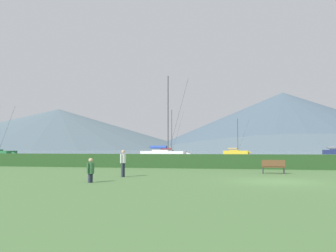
% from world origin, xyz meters
% --- Properties ---
extents(ground_plane, '(1000.00, 1000.00, 0.00)m').
position_xyz_m(ground_plane, '(0.00, 0.00, 0.00)').
color(ground_plane, '#517A42').
extents(harbor_water, '(320.00, 246.00, 0.00)m').
position_xyz_m(harbor_water, '(0.00, 137.00, 0.00)').
color(harbor_water, gray).
rests_on(harbor_water, ground_plane).
extents(hedge_line, '(80.00, 1.20, 1.23)m').
position_xyz_m(hedge_line, '(0.00, 11.00, 0.61)').
color(hedge_line, '#284C23').
rests_on(hedge_line, ground_plane).
extents(sailboat_slip_1, '(9.36, 4.40, 14.19)m').
position_xyz_m(sailboat_slip_1, '(-13.50, 37.54, 0.79)').
color(sailboat_slip_1, white).
rests_on(sailboat_slip_1, harbor_water).
extents(sailboat_slip_2, '(7.88, 3.05, 10.01)m').
position_xyz_m(sailboat_slip_2, '(-1.10, 76.80, 0.65)').
color(sailboat_slip_2, gold).
rests_on(sailboat_slip_2, harbor_water).
extents(sailboat_slip_3, '(7.60, 2.68, 11.27)m').
position_xyz_m(sailboat_slip_3, '(-17.29, 62.68, 0.64)').
color(sailboat_slip_3, black).
rests_on(sailboat_slip_3, harbor_water).
extents(park_bench_near_path, '(1.59, 0.61, 0.95)m').
position_xyz_m(park_bench_near_path, '(0.51, 5.63, 0.53)').
color(park_bench_near_path, brown).
rests_on(park_bench_near_path, ground_plane).
extents(person_seated_viewer, '(0.36, 0.56, 1.25)m').
position_xyz_m(person_seated_viewer, '(-9.44, -2.33, 0.69)').
color(person_seated_viewer, '#2D3347').
rests_on(person_seated_viewer, ground_plane).
extents(person_standing_walker, '(0.36, 0.56, 1.65)m').
position_xyz_m(person_standing_walker, '(-8.86, 1.17, 0.97)').
color(person_standing_walker, '#2D3347').
rests_on(person_standing_walker, ground_plane).
extents(distant_hill_west_ridge, '(349.33, 349.33, 51.34)m').
position_xyz_m(distant_hill_west_ridge, '(-218.77, 371.58, 25.67)').
color(distant_hill_west_ridge, slate).
rests_on(distant_hill_west_ridge, ground_plane).
extents(distant_hill_central_peak, '(318.39, 318.39, 42.39)m').
position_xyz_m(distant_hill_central_peak, '(60.73, 384.30, 21.19)').
color(distant_hill_central_peak, slate).
rests_on(distant_hill_central_peak, ground_plane).
extents(distant_hill_east_ridge, '(335.72, 335.72, 70.63)m').
position_xyz_m(distant_hill_east_ridge, '(60.55, 411.98, 35.31)').
color(distant_hill_east_ridge, '#4C6070').
rests_on(distant_hill_east_ridge, ground_plane).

